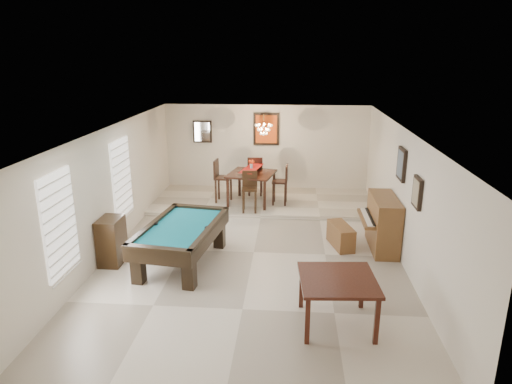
# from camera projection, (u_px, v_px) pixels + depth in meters

# --- Properties ---
(ground_plane) EXTENTS (6.00, 9.00, 0.02)m
(ground_plane) POSITION_uv_depth(u_px,v_px,m) (254.00, 253.00, 9.65)
(ground_plane) COLOR beige
(wall_back) EXTENTS (6.00, 0.04, 2.60)m
(wall_back) POSITION_uv_depth(u_px,v_px,m) (266.00, 149.00, 13.55)
(wall_back) COLOR silver
(wall_back) RESTS_ON ground_plane
(wall_front) EXTENTS (6.00, 0.04, 2.60)m
(wall_front) POSITION_uv_depth(u_px,v_px,m) (219.00, 315.00, 4.98)
(wall_front) COLOR silver
(wall_front) RESTS_ON ground_plane
(wall_left) EXTENTS (0.04, 9.00, 2.60)m
(wall_left) POSITION_uv_depth(u_px,v_px,m) (110.00, 190.00, 9.49)
(wall_left) COLOR silver
(wall_left) RESTS_ON ground_plane
(wall_right) EXTENTS (0.04, 9.00, 2.60)m
(wall_right) POSITION_uv_depth(u_px,v_px,m) (404.00, 197.00, 9.04)
(wall_right) COLOR silver
(wall_right) RESTS_ON ground_plane
(ceiling) EXTENTS (6.00, 9.00, 0.04)m
(ceiling) POSITION_uv_depth(u_px,v_px,m) (254.00, 130.00, 8.88)
(ceiling) COLOR white
(ceiling) RESTS_ON wall_back
(dining_step) EXTENTS (6.00, 2.50, 0.12)m
(dining_step) POSITION_uv_depth(u_px,v_px,m) (263.00, 202.00, 12.73)
(dining_step) COLOR beige
(dining_step) RESTS_ON ground_plane
(window_left_front) EXTENTS (0.06, 1.00, 1.70)m
(window_left_front) POSITION_uv_depth(u_px,v_px,m) (59.00, 224.00, 7.36)
(window_left_front) COLOR white
(window_left_front) RESTS_ON wall_left
(window_left_rear) EXTENTS (0.06, 1.00, 1.70)m
(window_left_rear) POSITION_uv_depth(u_px,v_px,m) (122.00, 178.00, 10.03)
(window_left_rear) COLOR white
(window_left_rear) RESTS_ON wall_left
(pool_table) EXTENTS (1.58, 2.51, 0.78)m
(pool_table) POSITION_uv_depth(u_px,v_px,m) (182.00, 245.00, 9.03)
(pool_table) COLOR black
(pool_table) RESTS_ON ground_plane
(square_table) EXTENTS (1.22, 1.22, 0.79)m
(square_table) POSITION_uv_depth(u_px,v_px,m) (337.00, 301.00, 6.98)
(square_table) COLOR black
(square_table) RESTS_ON ground_plane
(upright_piano) EXTENTS (0.77, 1.37, 1.14)m
(upright_piano) POSITION_uv_depth(u_px,v_px,m) (377.00, 223.00, 9.69)
(upright_piano) COLOR brown
(upright_piano) RESTS_ON ground_plane
(piano_bench) EXTENTS (0.56, 0.94, 0.49)m
(piano_bench) POSITION_uv_depth(u_px,v_px,m) (341.00, 236.00, 9.87)
(piano_bench) COLOR brown
(piano_bench) RESTS_ON ground_plane
(apothecary_chest) EXTENTS (0.42, 0.63, 0.94)m
(apothecary_chest) POSITION_uv_depth(u_px,v_px,m) (112.00, 241.00, 9.03)
(apothecary_chest) COLOR black
(apothecary_chest) RESTS_ON ground_plane
(dining_table) EXTENTS (1.36, 1.36, 0.96)m
(dining_table) POSITION_uv_depth(u_px,v_px,m) (251.00, 186.00, 12.32)
(dining_table) COLOR black
(dining_table) RESTS_ON dining_step
(flower_vase) EXTENTS (0.15, 0.15, 0.25)m
(flower_vase) POSITION_uv_depth(u_px,v_px,m) (251.00, 164.00, 12.14)
(flower_vase) COLOR red
(flower_vase) RESTS_ON dining_table
(dining_chair_south) EXTENTS (0.41, 0.41, 1.04)m
(dining_chair_south) POSITION_uv_depth(u_px,v_px,m) (250.00, 192.00, 11.62)
(dining_chair_south) COLOR black
(dining_chair_south) RESTS_ON dining_step
(dining_chair_north) EXTENTS (0.43, 0.43, 1.13)m
(dining_chair_north) POSITION_uv_depth(u_px,v_px,m) (255.00, 175.00, 13.02)
(dining_chair_north) COLOR black
(dining_chair_north) RESTS_ON dining_step
(dining_chair_west) EXTENTS (0.47, 0.47, 1.17)m
(dining_chair_west) POSITION_uv_depth(u_px,v_px,m) (223.00, 181.00, 12.38)
(dining_chair_west) COLOR black
(dining_chair_west) RESTS_ON dining_step
(dining_chair_east) EXTENTS (0.42, 0.42, 1.08)m
(dining_chair_east) POSITION_uv_depth(u_px,v_px,m) (280.00, 185.00, 12.21)
(dining_chair_east) COLOR black
(dining_chair_east) RESTS_ON dining_step
(chandelier) EXTENTS (0.44, 0.44, 0.60)m
(chandelier) POSITION_uv_depth(u_px,v_px,m) (264.00, 125.00, 12.05)
(chandelier) COLOR #FFE5B2
(chandelier) RESTS_ON ceiling
(back_painting) EXTENTS (0.75, 0.06, 0.95)m
(back_painting) POSITION_uv_depth(u_px,v_px,m) (266.00, 129.00, 13.34)
(back_painting) COLOR #D84C14
(back_painting) RESTS_ON wall_back
(back_mirror) EXTENTS (0.55, 0.06, 0.65)m
(back_mirror) POSITION_uv_depth(u_px,v_px,m) (202.00, 132.00, 13.51)
(back_mirror) COLOR white
(back_mirror) RESTS_ON wall_back
(right_picture_upper) EXTENTS (0.06, 0.55, 0.65)m
(right_picture_upper) POSITION_uv_depth(u_px,v_px,m) (402.00, 164.00, 9.15)
(right_picture_upper) COLOR slate
(right_picture_upper) RESTS_ON wall_right
(right_picture_lower) EXTENTS (0.06, 0.45, 0.55)m
(right_picture_lower) POSITION_uv_depth(u_px,v_px,m) (417.00, 193.00, 7.97)
(right_picture_lower) COLOR gray
(right_picture_lower) RESTS_ON wall_right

